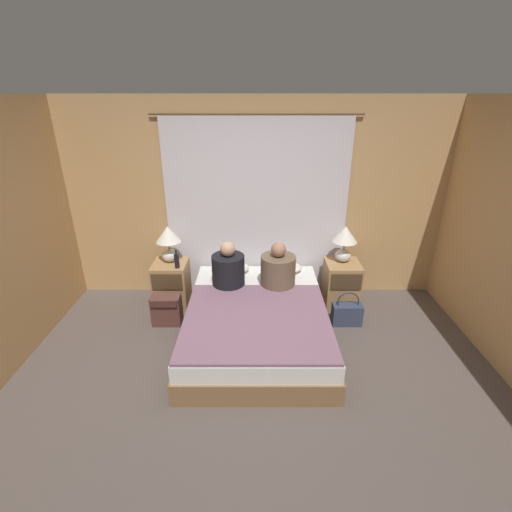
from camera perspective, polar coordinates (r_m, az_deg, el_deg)
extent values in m
plane|color=#564C47|center=(3.59, 0.04, -20.41)|extent=(16.00, 16.00, 0.00)
cube|color=tan|center=(4.72, -0.02, 8.38)|extent=(4.83, 0.06, 2.50)
cube|color=silver|center=(4.69, -0.02, 6.81)|extent=(2.26, 0.02, 2.27)
cylinder|color=brown|center=(4.49, -0.02, 21.04)|extent=(2.46, 0.02, 0.02)
cube|color=olive|center=(4.18, 0.01, -11.13)|extent=(1.52, 2.02, 0.23)
cube|color=white|center=(4.06, 0.01, -8.75)|extent=(1.48, 1.98, 0.18)
cube|color=#A87F51|center=(4.83, -12.94, -4.19)|extent=(0.42, 0.43, 0.57)
cube|color=#4C3823|center=(4.58, -13.66, -3.90)|extent=(0.37, 0.02, 0.21)
cube|color=#A87F51|center=(4.84, 12.91, -4.17)|extent=(0.42, 0.43, 0.57)
cube|color=#4C3823|center=(4.58, 13.64, -3.87)|extent=(0.37, 0.02, 0.21)
ellipsoid|color=silver|center=(4.74, -13.17, 0.09)|extent=(0.20, 0.20, 0.16)
cylinder|color=#B2A893|center=(4.69, -13.32, 1.57)|extent=(0.02, 0.02, 0.11)
cone|color=white|center=(4.63, -13.49, 3.31)|extent=(0.30, 0.30, 0.20)
ellipsoid|color=silver|center=(4.74, 13.14, 0.11)|extent=(0.20, 0.20, 0.16)
cylinder|color=#B2A893|center=(4.69, 13.29, 1.58)|extent=(0.02, 0.02, 0.11)
cone|color=white|center=(4.64, 13.46, 3.33)|extent=(0.30, 0.30, 0.20)
ellipsoid|color=silver|center=(4.72, -4.07, -1.81)|extent=(0.48, 0.30, 0.12)
ellipsoid|color=silver|center=(4.72, 4.05, -1.80)|extent=(0.48, 0.30, 0.12)
cube|color=slate|center=(3.77, 0.02, -9.70)|extent=(1.46, 1.39, 0.03)
cylinder|color=black|center=(4.33, -4.37, -2.33)|extent=(0.38, 0.38, 0.39)
sphere|color=tan|center=(4.21, -4.48, 1.08)|extent=(0.17, 0.17, 0.17)
cylinder|color=brown|center=(4.33, 3.31, -2.37)|extent=(0.40, 0.40, 0.38)
sphere|color=#A87A5B|center=(4.21, 3.40, 1.00)|extent=(0.17, 0.17, 0.17)
cylinder|color=black|center=(4.54, -12.19, -0.78)|extent=(0.06, 0.06, 0.17)
cylinder|color=black|center=(4.49, -12.31, 0.58)|extent=(0.02, 0.02, 0.06)
cube|color=brown|center=(4.50, -13.67, -8.06)|extent=(0.34, 0.19, 0.36)
cube|color=#452824|center=(4.41, -13.90, -6.62)|extent=(0.30, 0.20, 0.08)
cube|color=#333D56|center=(4.52, 13.70, -8.69)|extent=(0.34, 0.16, 0.26)
torus|color=#2B3449|center=(4.43, 13.91, -6.86)|extent=(0.26, 0.02, 0.26)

